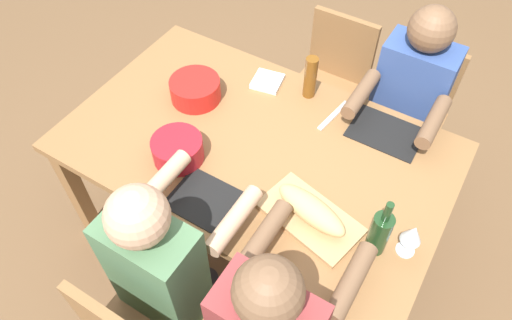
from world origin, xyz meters
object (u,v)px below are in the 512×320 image
diner_far_center (165,265)px  bread_loaf (311,210)px  chair_near_left (408,109)px  cutting_board (310,217)px  beer_bottle (310,77)px  chair_near_center (331,80)px  napkin_stack (267,81)px  dining_table (256,156)px  serving_bowl_salad (195,88)px  diner_near_left (406,101)px  wine_bottle (380,233)px  wine_glass (413,235)px  serving_bowl_fruit (177,148)px

diner_far_center → bread_loaf: 0.59m
chair_near_left → cutting_board: bearing=85.4°
chair_near_left → beer_bottle: 0.71m
chair_near_center → napkin_stack: size_ratio=6.07×
dining_table → serving_bowl_salad: (0.40, -0.11, 0.14)m
diner_near_left → napkin_stack: diner_near_left is taller
dining_table → chair_near_left: (-0.47, -0.85, -0.18)m
chair_near_center → beer_bottle: size_ratio=3.86×
beer_bottle → bread_loaf: bearing=117.8°
wine_bottle → cutting_board: bearing=2.9°
chair_near_left → beer_bottle: bearing=46.3°
wine_bottle → chair_near_left: bearing=-80.3°
beer_bottle → wine_glass: size_ratio=1.33×
cutting_board → bread_loaf: bearing=0.0°
chair_near_center → wine_bottle: (-0.65, 1.05, 0.37)m
diner_far_center → dining_table: bearing=-90.0°
serving_bowl_fruit → wine_bottle: wine_bottle is taller
chair_near_left → beer_bottle: size_ratio=3.86×
chair_near_center → serving_bowl_fruit: bearing=77.2°
diner_near_left → wine_bottle: bearing=101.6°
serving_bowl_fruit → serving_bowl_salad: serving_bowl_fruit is taller
serving_bowl_fruit → napkin_stack: 0.62m
wine_glass → diner_near_left: bearing=-71.0°
dining_table → beer_bottle: beer_bottle is taller
diner_far_center → napkin_stack: diner_far_center is taller
diner_far_center → cutting_board: size_ratio=3.00×
chair_near_center → diner_near_left: size_ratio=0.71×
diner_near_left → wine_bottle: size_ratio=4.14×
diner_far_center → wine_glass: (-0.75, -0.50, 0.16)m
bread_loaf → napkin_stack: (0.55, -0.60, -0.05)m
dining_table → napkin_stack: (0.16, -0.38, 0.09)m
beer_bottle → serving_bowl_salad: bearing=33.7°
dining_table → beer_bottle: size_ratio=7.75×
wine_glass → napkin_stack: bearing=-30.3°
bread_loaf → wine_glass: size_ratio=1.93×
dining_table → chair_near_center: 0.86m
diner_near_left → wine_glass: (-0.28, 0.82, 0.16)m
serving_bowl_salad → dining_table: bearing=165.3°
wine_bottle → serving_bowl_fruit: bearing=1.9°
bread_loaf → diner_near_left: bearing=-95.5°
dining_table → serving_bowl_salad: size_ratio=7.08×
chair_near_center → serving_bowl_salad: bearing=61.4°
diner_near_left → diner_far_center: size_ratio=1.00×
dining_table → chair_near_center: bearing=-90.0°
chair_near_center → cutting_board: size_ratio=2.12×
wine_bottle → chair_near_center: bearing=-58.4°
serving_bowl_salad → wine_glass: size_ratio=1.45×
diner_far_center → bread_loaf: (-0.38, -0.44, 0.11)m
chair_near_left → wine_bottle: bearing=99.7°
dining_table → chair_near_center: chair_near_center is taller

